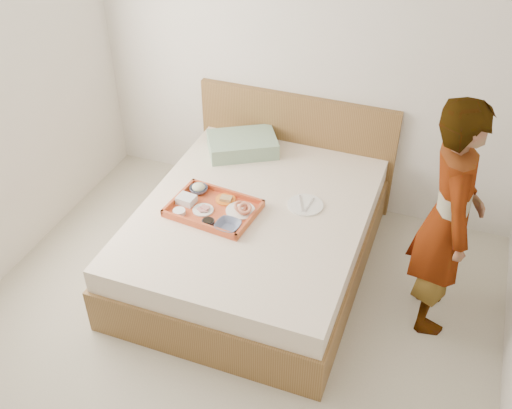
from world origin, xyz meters
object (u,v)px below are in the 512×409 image
object	(u,v)px
bed	(254,237)
dinner_plate	(305,205)
person	(448,219)
tray	(213,208)

from	to	relation	value
bed	dinner_plate	distance (m)	0.45
bed	dinner_plate	bearing A→B (deg)	25.63
person	tray	bearing A→B (deg)	81.13
tray	dinner_plate	xyz separation A→B (m)	(0.58, 0.29, -0.02)
tray	dinner_plate	world-z (taller)	tray
bed	person	bearing A→B (deg)	-1.80
dinner_plate	person	distance (m)	1.02
tray	dinner_plate	bearing A→B (deg)	32.35
dinner_plate	bed	bearing A→B (deg)	-154.37
bed	tray	world-z (taller)	tray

